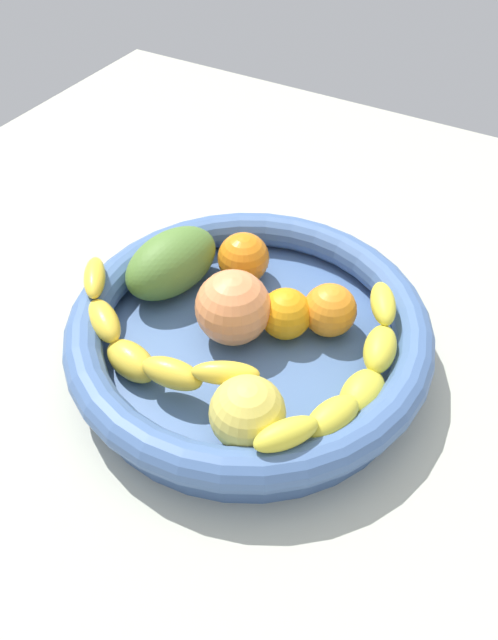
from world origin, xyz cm
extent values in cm
cube|color=#ACAE9D|center=(0.00, 0.00, 1.50)|extent=(120.00, 120.00, 3.00)
cylinder|color=#44659C|center=(0.00, 0.00, 4.24)|extent=(34.26, 34.26, 2.49)
torus|color=#44659C|center=(0.00, 0.00, 7.43)|extent=(36.99, 36.99, 3.89)
ellipsoid|color=yellow|center=(-3.88, 16.17, 10.06)|extent=(6.23, 5.48, 2.19)
ellipsoid|color=yellow|center=(-7.35, 12.43, 8.62)|extent=(5.69, 6.68, 2.79)
ellipsoid|color=yellow|center=(-9.35, 7.73, 7.17)|extent=(4.69, 6.77, 3.38)
ellipsoid|color=yellow|center=(-9.65, 2.63, 8.62)|extent=(3.47, 6.44, 2.79)
ellipsoid|color=yellow|center=(-8.20, -2.27, 10.06)|extent=(4.70, 6.49, 2.19)
ellipsoid|color=yellow|center=(-11.31, -9.94, 10.11)|extent=(6.17, 5.39, 2.42)
ellipsoid|color=yellow|center=(-7.01, -12.21, 8.73)|extent=(6.55, 4.87, 3.07)
ellipsoid|color=yellow|center=(-2.25, -13.20, 7.35)|extent=(6.09, 4.10, 3.73)
ellipsoid|color=yellow|center=(2.60, -12.84, 8.73)|extent=(6.37, 4.24, 3.07)
ellipsoid|color=yellow|center=(7.17, -11.16, 10.11)|extent=(6.30, 4.90, 2.42)
sphere|color=orange|center=(5.51, -6.34, 8.26)|extent=(5.56, 5.56, 5.56)
sphere|color=orange|center=(2.91, -2.63, 8.16)|extent=(5.34, 5.34, 5.34)
sphere|color=orange|center=(8.22, 5.42, 8.38)|extent=(5.80, 5.80, 5.80)
ellipsoid|color=#537D33|center=(3.14, 11.50, 8.88)|extent=(12.95, 9.31, 6.78)
sphere|color=#F99458|center=(-0.27, 1.84, 9.33)|extent=(7.69, 7.69, 7.69)
sphere|color=#E0CB53|center=(-10.25, -5.69, 8.85)|extent=(6.73, 6.73, 6.73)
camera|label=1|loc=(-38.31, -21.89, 52.50)|focal=35.07mm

